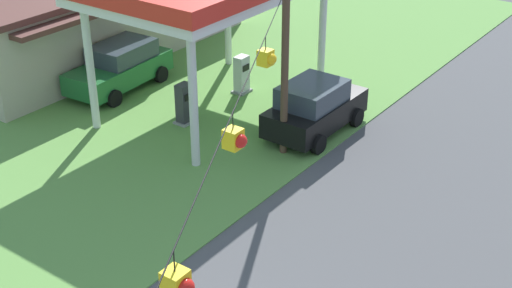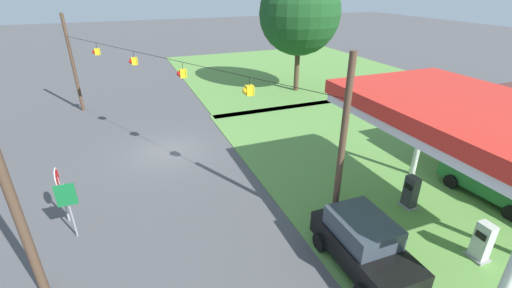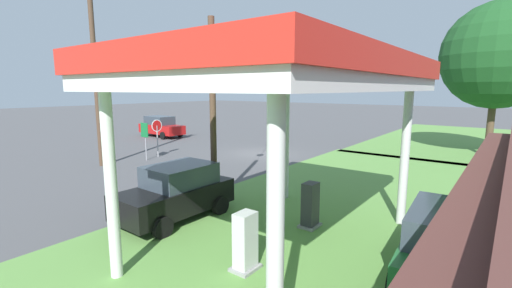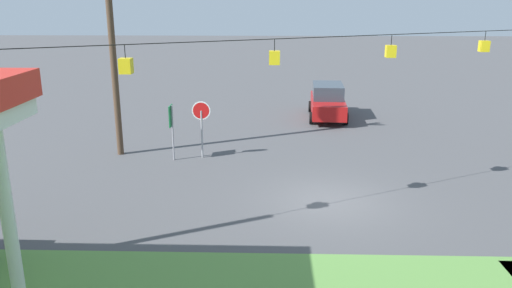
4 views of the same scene
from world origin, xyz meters
name	(u,v)px [view 3 (image 3 of 4)]	position (x,y,z in m)	size (l,w,h in m)	color
ground_plane	(260,154)	(0.00, 0.00, 0.00)	(160.00, 160.00, 0.00)	#4C4C4F
gas_station_canopy	(284,77)	(11.18, 9.08, 4.84)	(8.99, 5.99, 5.36)	silver
fuel_pump_near	(310,207)	(9.50, 9.08, 0.72)	(0.71, 0.56, 1.52)	gray
fuel_pump_far	(245,244)	(12.87, 9.08, 0.72)	(0.71, 0.56, 1.52)	gray
car_at_pumps_front	(177,192)	(11.57, 4.96, 0.97)	(4.12, 2.14, 1.91)	black
car_at_pumps_rear	(450,245)	(10.42, 13.21, 0.94)	(4.62, 2.36, 1.84)	#1E602D
car_on_crossroad	(161,126)	(-1.26, -12.62, 0.99)	(2.32, 5.06, 1.95)	#AD1414
stop_sign_roadside	(157,130)	(5.02, -4.80, 1.81)	(0.80, 0.08, 2.50)	#99999E
route_sign	(145,134)	(6.24, -4.42, 1.71)	(0.10, 0.70, 2.40)	gray
utility_pole_main	(93,52)	(8.79, -5.20, 6.54)	(2.20, 0.44, 11.80)	#4C3828
signal_span_gantry	(260,98)	(0.00, -0.01, 3.92)	(19.71, 10.24, 7.12)	#4C3828
tree_west_verge	(498,56)	(-8.39, 12.89, 6.63)	(6.86, 6.86, 10.07)	#4C3828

